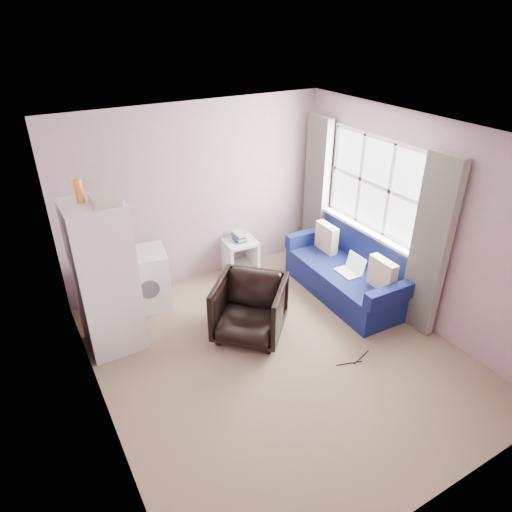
{
  "coord_description": "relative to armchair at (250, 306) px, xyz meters",
  "views": [
    {
      "loc": [
        -2.24,
        -3.37,
        3.52
      ],
      "look_at": [
        0.05,
        0.6,
        1.0
      ],
      "focal_mm": 32.0,
      "sensor_mm": 36.0,
      "label": 1
    }
  ],
  "objects": [
    {
      "name": "washing_machine",
      "position": [
        -0.86,
        1.23,
        0.0
      ],
      "size": [
        0.65,
        0.65,
        0.78
      ],
      "rotation": [
        0.0,
        0.0,
        -0.19
      ],
      "color": "silver",
      "rests_on": "ground"
    },
    {
      "name": "room",
      "position": [
        0.11,
        -0.5,
        0.85
      ],
      "size": [
        3.84,
        4.24,
        2.54
      ],
      "color": "#856D57",
      "rests_on": "ground"
    },
    {
      "name": "side_table",
      "position": [
        0.62,
        1.4,
        -0.11
      ],
      "size": [
        0.5,
        0.5,
        0.63
      ],
      "rotation": [
        0.0,
        0.0,
        -0.08
      ],
      "color": "silver",
      "rests_on": "ground"
    },
    {
      "name": "window_dressing",
      "position": [
        1.88,
        0.19,
        0.7
      ],
      "size": [
        0.17,
        2.62,
        2.18
      ],
      "color": "white",
      "rests_on": "ground"
    },
    {
      "name": "armchair",
      "position": [
        0.0,
        0.0,
        0.0
      ],
      "size": [
        1.08,
        1.08,
        0.81
      ],
      "primitive_type": "imported",
      "rotation": [
        0.0,
        0.0,
        -0.77
      ],
      "color": "black",
      "rests_on": "ground"
    },
    {
      "name": "sofa",
      "position": [
        1.65,
        0.11,
        -0.1
      ],
      "size": [
        0.91,
        1.91,
        0.84
      ],
      "rotation": [
        0.0,
        0.0,
        -0.03
      ],
      "color": "navy",
      "rests_on": "ground"
    },
    {
      "name": "fridge",
      "position": [
        -1.45,
        0.66,
        0.5
      ],
      "size": [
        0.63,
        0.62,
        2.03
      ],
      "rotation": [
        0.0,
        0.0,
        0.02
      ],
      "color": "silver",
      "rests_on": "ground"
    },
    {
      "name": "floor_cables",
      "position": [
        0.79,
        -1.02,
        -0.4
      ],
      "size": [
        0.48,
        0.11,
        0.01
      ],
      "rotation": [
        0.0,
        0.0,
        0.04
      ],
      "color": "black",
      "rests_on": "ground"
    }
  ]
}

